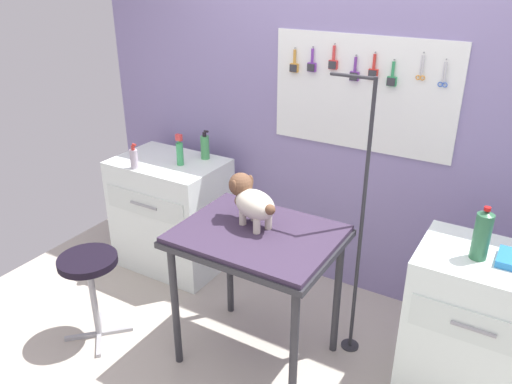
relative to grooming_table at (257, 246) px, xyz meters
The scene contains 11 objects.
rear_wall_panel 1.09m from the grooming_table, 85.04° to the left, with size 4.00×0.11×2.30m.
grooming_table is the anchor object (origin of this frame).
grooming_arm 0.58m from the grooming_table, 38.79° to the left, with size 0.29×0.11×1.69m.
dog 0.26m from the grooming_table, 142.02° to the left, with size 0.37×0.26×0.27m.
counter_left 1.29m from the grooming_table, 152.56° to the left, with size 0.80×0.58×0.87m.
cabinet_right 1.23m from the grooming_table, 16.39° to the left, with size 0.68×0.54×0.88m.
stool 1.07m from the grooming_table, 159.15° to the right, with size 0.36×0.36×0.59m.
detangler_spray 1.14m from the grooming_table, 150.10° to the left, with size 0.05×0.05×0.23m.
conditioner_bottle 1.27m from the grooming_table, 164.17° to the left, with size 0.06×0.06×0.18m.
shampoo_bottle 1.18m from the grooming_table, 139.87° to the left, with size 0.07×0.06×0.22m.
soda_bottle 1.14m from the grooming_table, 15.42° to the left, with size 0.08×0.08×0.28m.
Camera 1 is at (1.15, -1.83, 2.22)m, focal length 35.81 mm.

